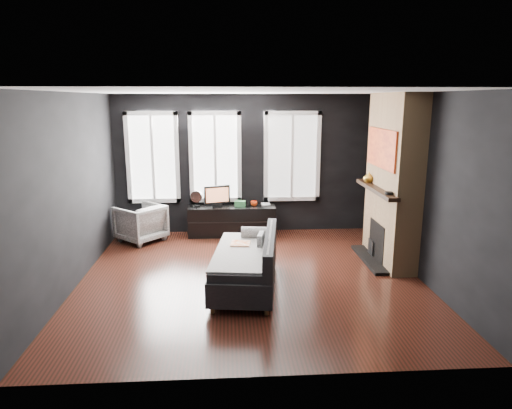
{
  "coord_description": "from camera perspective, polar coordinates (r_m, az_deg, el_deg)",
  "views": [
    {
      "loc": [
        -0.34,
        -6.38,
        2.6
      ],
      "look_at": [
        0.1,
        0.3,
        1.05
      ],
      "focal_mm": 32.0,
      "sensor_mm": 36.0,
      "label": 1
    }
  ],
  "objects": [
    {
      "name": "floor",
      "position": [
        6.9,
        -0.67,
        -9.11
      ],
      "size": [
        5.0,
        5.0,
        0.0
      ],
      "primitive_type": "plane",
      "color": "black",
      "rests_on": "ground"
    },
    {
      "name": "ceiling",
      "position": [
        6.39,
        -0.74,
        13.93
      ],
      "size": [
        5.0,
        5.0,
        0.0
      ],
      "primitive_type": "plane",
      "color": "white",
      "rests_on": "ground"
    },
    {
      "name": "wall_back",
      "position": [
        8.97,
        -1.56,
        5.03
      ],
      "size": [
        5.0,
        0.02,
        2.7
      ],
      "primitive_type": "cube",
      "color": "black",
      "rests_on": "ground"
    },
    {
      "name": "wall_left",
      "position": [
        6.85,
        -22.08,
        1.56
      ],
      "size": [
        0.02,
        5.0,
        2.7
      ],
      "primitive_type": "cube",
      "color": "black",
      "rests_on": "ground"
    },
    {
      "name": "wall_right",
      "position": [
        7.09,
        19.91,
        2.1
      ],
      "size": [
        0.02,
        5.0,
        2.7
      ],
      "primitive_type": "cube",
      "color": "black",
      "rests_on": "ground"
    },
    {
      "name": "windows",
      "position": [
        8.84,
        -4.57,
        11.57
      ],
      "size": [
        4.0,
        0.16,
        1.76
      ],
      "primitive_type": null,
      "color": "white",
      "rests_on": "wall_back"
    },
    {
      "name": "fireplace",
      "position": [
        7.57,
        16.73,
        2.97
      ],
      "size": [
        0.7,
        1.62,
        2.7
      ],
      "primitive_type": null,
      "color": "#93724C",
      "rests_on": "floor"
    },
    {
      "name": "sofa",
      "position": [
        6.43,
        -1.36,
        -7.05
      ],
      "size": [
        1.15,
        1.94,
        0.79
      ],
      "primitive_type": null,
      "rotation": [
        0.0,
        0.0,
        -0.13
      ],
      "color": "black",
      "rests_on": "floor"
    },
    {
      "name": "stripe_pillow",
      "position": [
        6.62,
        0.59,
        -4.85
      ],
      "size": [
        0.13,
        0.3,
        0.29
      ],
      "primitive_type": "cube",
      "rotation": [
        0.0,
        0.0,
        -0.2
      ],
      "color": "gray",
      "rests_on": "sofa"
    },
    {
      "name": "armchair",
      "position": [
        8.77,
        -14.22,
        -2.03
      ],
      "size": [
        1.01,
        1.01,
        0.76
      ],
      "primitive_type": "imported",
      "rotation": [
        0.0,
        0.0,
        -2.3
      ],
      "color": "silver",
      "rests_on": "floor"
    },
    {
      "name": "media_console",
      "position": [
        8.93,
        -3.03,
        -1.99
      ],
      "size": [
        1.69,
        0.56,
        0.58
      ],
      "primitive_type": null,
      "rotation": [
        0.0,
        0.0,
        -0.02
      ],
      "color": "black",
      "rests_on": "floor"
    },
    {
      "name": "monitor",
      "position": [
        8.79,
        -4.9,
        1.22
      ],
      "size": [
        0.53,
        0.25,
        0.46
      ],
      "primitive_type": null,
      "rotation": [
        0.0,
        0.0,
        0.29
      ],
      "color": "black",
      "rests_on": "media_console"
    },
    {
      "name": "desk_fan",
      "position": [
        8.83,
        -7.44,
        0.77
      ],
      "size": [
        0.26,
        0.26,
        0.33
      ],
      "primitive_type": null,
      "rotation": [
        0.0,
        0.0,
        -0.16
      ],
      "color": "gray",
      "rests_on": "media_console"
    },
    {
      "name": "mug",
      "position": [
        8.83,
        -0.25,
        0.22
      ],
      "size": [
        0.15,
        0.12,
        0.13
      ],
      "primitive_type": "imported",
      "rotation": [
        0.0,
        0.0,
        0.17
      ],
      "color": "red",
      "rests_on": "media_console"
    },
    {
      "name": "book",
      "position": [
        8.93,
        0.68,
        0.7
      ],
      "size": [
        0.17,
        0.03,
        0.23
      ],
      "primitive_type": "imported",
      "rotation": [
        0.0,
        0.0,
        0.04
      ],
      "color": "#BBAB91",
      "rests_on": "media_console"
    },
    {
      "name": "storage_box",
      "position": [
        8.8,
        -2.0,
        0.11
      ],
      "size": [
        0.22,
        0.16,
        0.11
      ],
      "primitive_type": "cube",
      "rotation": [
        0.0,
        0.0,
        -0.16
      ],
      "color": "#317743",
      "rests_on": "media_console"
    },
    {
      "name": "mantel_vase",
      "position": [
        7.91,
        13.9,
        3.33
      ],
      "size": [
        0.21,
        0.22,
        0.18
      ],
      "primitive_type": "imported",
      "rotation": [
        0.0,
        0.0,
        0.2
      ],
      "color": "gold",
      "rests_on": "fireplace"
    },
    {
      "name": "mantel_clock",
      "position": [
        6.99,
        16.3,
        1.37
      ],
      "size": [
        0.13,
        0.13,
        0.04
      ],
      "primitive_type": "cylinder",
      "rotation": [
        0.0,
        0.0,
        0.09
      ],
      "color": "black",
      "rests_on": "fireplace"
    }
  ]
}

